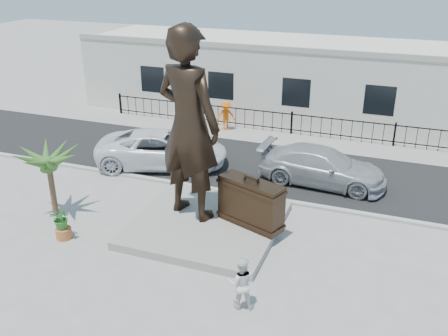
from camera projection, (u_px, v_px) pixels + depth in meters
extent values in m
plane|color=#9E9991|center=(204.00, 251.00, 17.10)|extent=(100.00, 100.00, 0.00)
cube|color=black|center=(268.00, 165.00, 23.97)|extent=(40.00, 7.00, 0.01)
cube|color=#A5A399|center=(245.00, 195.00, 20.94)|extent=(40.00, 0.25, 0.12)
cube|color=#9E9991|center=(288.00, 138.00, 27.41)|extent=(40.00, 2.50, 0.02)
cube|color=gray|center=(207.00, 224.00, 18.49)|extent=(5.20, 5.20, 0.30)
cube|color=black|center=(292.00, 124.00, 27.86)|extent=(22.00, 0.10, 1.20)
cube|color=silver|center=(309.00, 79.00, 30.83)|extent=(28.00, 7.00, 4.40)
imported|color=black|center=(189.00, 125.00, 17.59)|extent=(2.94, 2.33, 7.05)
cube|color=black|center=(251.00, 203.00, 17.86)|extent=(2.58, 1.59, 1.74)
imported|color=silver|center=(241.00, 283.00, 14.13)|extent=(0.93, 0.82, 1.62)
imported|color=white|center=(162.00, 149.00, 23.62)|extent=(6.69, 4.61, 1.70)
imported|color=#A7A9AB|center=(322.00, 166.00, 21.80)|extent=(5.65, 2.56, 1.61)
imported|color=orange|center=(226.00, 116.00, 28.30)|extent=(1.27, 1.08, 1.71)
cylinder|color=#B66330|center=(64.00, 233.00, 17.81)|extent=(0.56, 0.56, 0.40)
imported|color=#2C7024|center=(62.00, 218.00, 17.57)|extent=(0.81, 0.72, 0.81)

